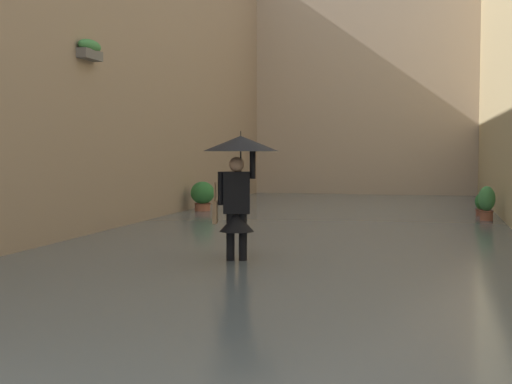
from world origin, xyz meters
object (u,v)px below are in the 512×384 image
object	(u,v)px
person_wading	(239,170)
potted_plant_mid_right	(203,196)
potted_plant_far_left	(487,204)
potted_plant_near_left	(482,206)

from	to	relation	value
person_wading	potted_plant_mid_right	distance (m)	8.56
potted_plant_mid_right	potted_plant_far_left	size ratio (longest dim) A/B	0.98
potted_plant_far_left	potted_plant_mid_right	bearing A→B (deg)	-7.88
potted_plant_mid_right	potted_plant_far_left	xyz separation A→B (m)	(-7.03, 0.97, -0.01)
person_wading	potted_plant_near_left	size ratio (longest dim) A/B	2.95
person_wading	potted_plant_near_left	bearing A→B (deg)	-115.64
person_wading	potted_plant_mid_right	world-z (taller)	person_wading
potted_plant_mid_right	potted_plant_far_left	bearing A→B (deg)	172.12
person_wading	potted_plant_mid_right	xyz separation A→B (m)	(3.11, -7.92, -0.92)
person_wading	potted_plant_far_left	size ratio (longest dim) A/B	2.21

